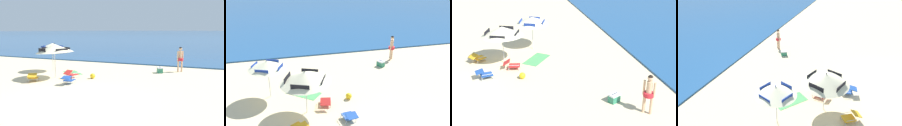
% 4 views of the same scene
% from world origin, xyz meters
% --- Properties ---
extents(beach_umbrella_striped_main, '(2.72, 2.70, 2.19)m').
position_xyz_m(beach_umbrella_striped_main, '(-3.72, 3.73, 1.86)').
color(beach_umbrella_striped_main, silver).
rests_on(beach_umbrella_striped_main, ground).
extents(beach_umbrella_striped_second, '(2.29, 2.27, 2.10)m').
position_xyz_m(beach_umbrella_striped_second, '(-5.40, 5.69, 1.82)').
color(beach_umbrella_striped_second, silver).
rests_on(beach_umbrella_striped_second, ground).
extents(lounge_chair_under_umbrella, '(0.66, 0.92, 0.49)m').
position_xyz_m(lounge_chair_under_umbrella, '(-1.95, 2.53, 0.28)').
color(lounge_chair_under_umbrella, '#1E4799').
rests_on(lounge_chair_under_umbrella, ground).
extents(lounge_chair_facing_sea, '(0.70, 0.98, 0.52)m').
position_xyz_m(lounge_chair_facing_sea, '(-2.74, 4.04, 0.27)').
color(lounge_chair_facing_sea, red).
rests_on(lounge_chair_facing_sea, ground).
extents(person_standing_near_shore, '(0.44, 0.44, 1.79)m').
position_xyz_m(person_standing_near_shore, '(3.17, 9.03, 1.04)').
color(person_standing_near_shore, '#D8A87F').
rests_on(person_standing_near_shore, ground).
extents(cooler_box, '(0.53, 0.60, 0.43)m').
position_xyz_m(cooler_box, '(1.95, 8.05, 0.20)').
color(cooler_box, '#2D7F5B').
rests_on(cooler_box, ground).
extents(beach_ball, '(0.33, 0.33, 0.33)m').
position_xyz_m(beach_ball, '(-1.43, 4.41, 0.16)').
color(beach_ball, yellow).
rests_on(beach_ball, ground).
extents(beach_towel, '(1.96, 1.85, 0.01)m').
position_xyz_m(beach_towel, '(-3.65, 5.58, 0.01)').
color(beach_towel, '#4C9E5B').
rests_on(beach_towel, ground).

